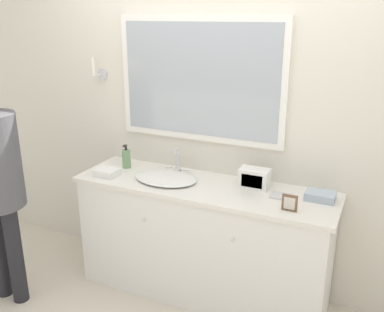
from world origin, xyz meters
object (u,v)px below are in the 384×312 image
at_px(sink_basin, 166,177).
at_px(picture_frame, 290,203).
at_px(soap_bottle, 126,158).
at_px(appliance_box, 254,178).

relative_size(sink_basin, picture_frame, 4.38).
xyz_separation_m(sink_basin, soap_bottle, (-0.40, 0.10, 0.05)).
bearing_deg(sink_basin, picture_frame, -8.19).
height_order(sink_basin, appliance_box, sink_basin).
bearing_deg(picture_frame, sink_basin, 171.81).
xyz_separation_m(appliance_box, picture_frame, (0.30, -0.26, -0.01)).
height_order(sink_basin, soap_bottle, sink_basin).
bearing_deg(appliance_box, soap_bottle, -178.06).
xyz_separation_m(soap_bottle, appliance_box, (1.00, 0.03, -0.01)).
height_order(soap_bottle, appliance_box, soap_bottle).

